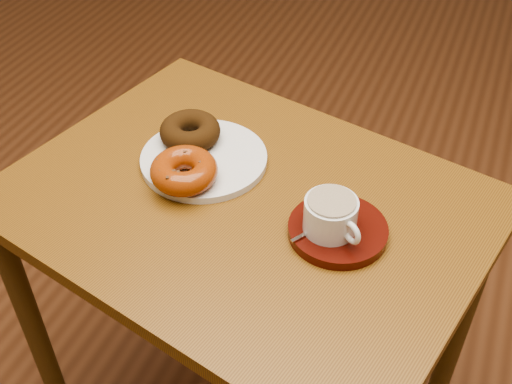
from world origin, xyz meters
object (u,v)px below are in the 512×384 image
at_px(coffee_cup, 331,215).
at_px(donut_plate, 204,159).
at_px(saucer, 338,230).
at_px(cafe_table, 245,247).

bearing_deg(coffee_cup, donut_plate, -165.72).
bearing_deg(saucer, coffee_cup, -136.93).
xyz_separation_m(cafe_table, coffee_cup, (0.15, -0.03, 0.16)).
xyz_separation_m(saucer, coffee_cup, (-0.01, -0.01, 0.04)).
height_order(saucer, coffee_cup, coffee_cup).
height_order(donut_plate, saucer, saucer).
distance_m(cafe_table, donut_plate, 0.17).
bearing_deg(cafe_table, saucer, 5.83).
distance_m(saucer, coffee_cup, 0.04).
xyz_separation_m(donut_plate, coffee_cup, (0.25, -0.09, 0.04)).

